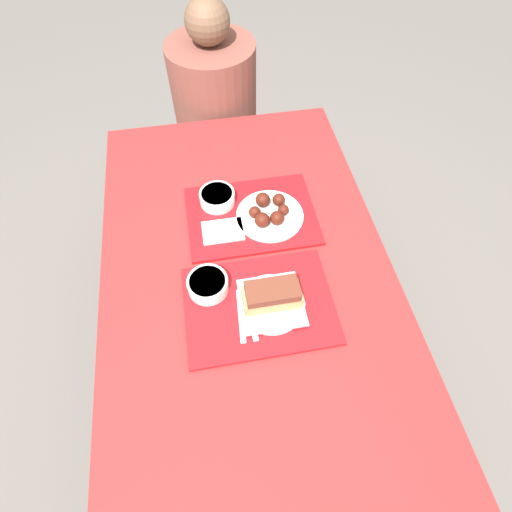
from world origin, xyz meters
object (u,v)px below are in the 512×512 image
tray_near (259,305)px  bowl_coleslaw_near (208,284)px  tray_far (251,216)px  wings_plate_far (269,212)px  person_seated_across (214,94)px  brisket_sandwich_plate (272,298)px  bowl_coleslaw_far (217,197)px

tray_near → bowl_coleslaw_near: 0.17m
tray_far → wings_plate_far: wings_plate_far is taller
tray_far → person_seated_across: (-0.04, 0.78, -0.03)m
wings_plate_far → person_seated_across: (-0.10, 0.80, -0.06)m
brisket_sandwich_plate → person_seated_across: bearing=92.2°
tray_far → bowl_coleslaw_near: size_ratio=3.58×
tray_near → brisket_sandwich_plate: 0.06m
bowl_coleslaw_near → tray_far: bearing=56.5°
tray_far → wings_plate_far: (0.06, -0.02, 0.03)m
tray_near → person_seated_across: bearing=90.4°
tray_far → tray_near: bearing=-95.9°
brisket_sandwich_plate → wings_plate_far: (0.06, 0.34, -0.02)m
person_seated_across → brisket_sandwich_plate: bearing=-87.8°
bowl_coleslaw_near → bowl_coleslaw_far: size_ratio=1.00×
wings_plate_far → person_seated_across: person_seated_across is taller
brisket_sandwich_plate → wings_plate_far: 0.34m
bowl_coleslaw_near → brisket_sandwich_plate: brisket_sandwich_plate is taller
person_seated_across → bowl_coleslaw_far: bearing=-95.3°
tray_near → person_seated_across: 1.12m
tray_near → wings_plate_far: wings_plate_far is taller
bowl_coleslaw_near → brisket_sandwich_plate: (0.18, -0.09, 0.01)m
tray_near → bowl_coleslaw_far: bowl_coleslaw_far is taller
tray_near → wings_plate_far: size_ratio=1.90×
bowl_coleslaw_far → person_seated_across: bearing=84.7°
tray_near → bowl_coleslaw_far: size_ratio=3.58×
tray_near → tray_far: 0.35m
tray_far → brisket_sandwich_plate: bearing=-89.9°
bowl_coleslaw_near → tray_near: bearing=-29.3°
tray_far → person_seated_across: person_seated_across is taller
tray_near → brisket_sandwich_plate: bearing=-10.6°
brisket_sandwich_plate → bowl_coleslaw_near: bearing=154.1°
tray_near → bowl_coleslaw_far: (-0.07, 0.42, 0.03)m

